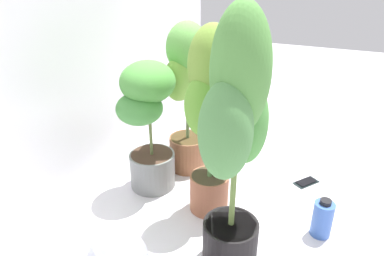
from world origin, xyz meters
name	(u,v)px	position (x,y,z in m)	size (l,w,h in m)	color
ground_plane	(235,214)	(0.00, 0.00, 0.00)	(8.00, 8.00, 0.00)	silver
potted_plant_back_center	(148,119)	(0.05, 0.50, 0.41)	(0.38, 0.33, 0.71)	gray
potted_plant_center	(214,110)	(0.00, 0.13, 0.54)	(0.37, 0.28, 0.92)	#96583D
potted_plant_back_right	(186,92)	(0.30, 0.40, 0.49)	(0.32, 0.31, 0.87)	brown
potted_plant_front_left	(235,137)	(-0.30, -0.06, 0.59)	(0.36, 0.24, 1.05)	black
cell_phone	(306,182)	(0.42, -0.29, 0.00)	(0.16, 0.14, 0.01)	black
nutrient_bottle	(322,219)	(0.02, -0.40, 0.09)	(0.09, 0.09, 0.19)	#3B63BA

